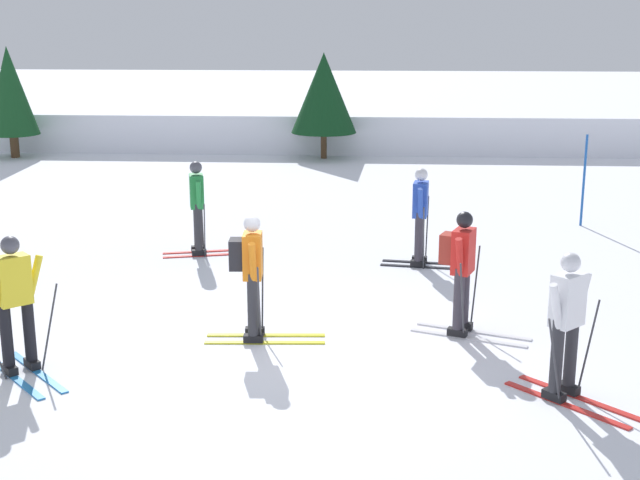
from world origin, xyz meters
TOP-DOWN VIEW (x-y plane):
  - ground_plane at (0.00, 0.00)m, footprint 120.00×120.00m
  - far_snow_ridge at (0.00, 20.55)m, footprint 80.00×7.83m
  - skier_red at (2.27, 1.09)m, footprint 1.63×0.95m
  - skier_white at (3.25, -0.93)m, footprint 1.39×1.40m
  - skier_yellow at (-3.18, -0.58)m, footprint 1.37×1.42m
  - skier_green at (-2.07, 4.94)m, footprint 1.64×0.98m
  - skier_blue at (1.90, 4.46)m, footprint 1.64×1.00m
  - skier_orange at (-0.51, 0.69)m, footprint 1.62×1.00m
  - trail_marker_pole at (5.39, 7.64)m, footprint 0.05×0.05m
  - conifer_far_left at (-9.88, 15.70)m, footprint 1.59×1.59m
  - conifer_far_right at (-0.43, 16.11)m, footprint 1.97×1.97m

SIDE VIEW (x-z plane):
  - ground_plane at x=0.00m, z-range 0.00..0.00m
  - far_snow_ridge at x=0.00m, z-range 0.00..1.20m
  - skier_green at x=-2.07m, z-range 0.06..1.77m
  - skier_yellow at x=-3.18m, z-range 0.06..1.77m
  - skier_white at x=3.25m, z-range 0.06..1.77m
  - skier_blue at x=1.90m, z-range 0.06..1.77m
  - trail_marker_pole at x=5.39m, z-range 0.00..1.89m
  - skier_orange at x=-0.51m, z-range 0.10..1.81m
  - skier_red at x=2.27m, z-range 0.10..1.81m
  - conifer_far_right at x=-0.43m, z-range 0.39..3.56m
  - conifer_far_left at x=-9.88m, z-range 0.34..3.69m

